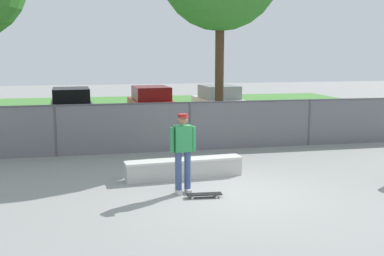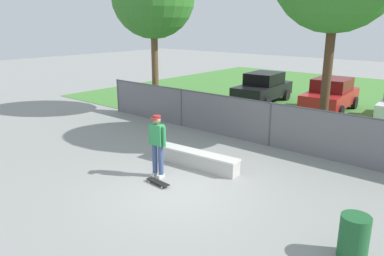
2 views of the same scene
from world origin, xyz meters
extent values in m
plane|color=gray|center=(0.00, 0.00, 0.00)|extent=(80.00, 80.00, 0.00)
cube|color=#478438|center=(0.00, 15.16, 0.01)|extent=(29.09, 20.00, 0.02)
cube|color=#B7B5AD|center=(-0.83, 1.59, 0.22)|extent=(3.06, 0.68, 0.44)
cube|color=silver|center=(-0.83, 1.59, 0.47)|extent=(3.10, 0.72, 0.06)
cube|color=beige|center=(-1.00, 0.27, 0.05)|extent=(0.14, 0.27, 0.10)
cube|color=beige|center=(-1.21, 0.24, 0.05)|extent=(0.14, 0.27, 0.10)
cylinder|color=#384C7A|center=(-1.00, 0.30, 0.54)|extent=(0.15, 0.15, 0.88)
cylinder|color=#384C7A|center=(-1.22, 0.27, 0.54)|extent=(0.15, 0.15, 0.88)
cube|color=#2D8C4C|center=(-1.11, 0.29, 1.28)|extent=(0.40, 0.26, 0.60)
cylinder|color=#2D8C4C|center=(-0.86, 0.32, 1.26)|extent=(0.10, 0.10, 0.58)
cylinder|color=#2D8C4C|center=(-1.36, 0.26, 1.26)|extent=(0.10, 0.10, 0.58)
sphere|color=#9E7051|center=(-1.11, 0.29, 1.71)|extent=(0.22, 0.22, 0.22)
cylinder|color=maroon|center=(-1.11, 0.29, 1.81)|extent=(0.23, 0.23, 0.06)
cube|color=maroon|center=(-1.09, 0.16, 1.78)|extent=(0.21, 0.14, 0.02)
cube|color=black|center=(-0.71, -0.13, 0.08)|extent=(0.81, 0.26, 0.02)
cube|color=#B2B2B7|center=(-0.98, -0.10, 0.06)|extent=(0.07, 0.14, 0.02)
cube|color=#B2B2B7|center=(-0.44, -0.15, 0.06)|extent=(0.07, 0.14, 0.02)
cylinder|color=silver|center=(-0.97, -0.02, 0.03)|extent=(0.06, 0.03, 0.05)
cylinder|color=silver|center=(-0.99, -0.19, 0.03)|extent=(0.06, 0.03, 0.05)
cylinder|color=silver|center=(-0.43, -0.06, 0.03)|extent=(0.06, 0.03, 0.05)
cylinder|color=silver|center=(-0.44, -0.23, 0.03)|extent=(0.06, 0.03, 0.05)
cylinder|color=#4C4C51|center=(-4.27, 4.86, 0.82)|extent=(0.07, 0.07, 1.63)
cylinder|color=#4C4C51|center=(0.00, 4.86, 0.82)|extent=(0.07, 0.07, 1.63)
cylinder|color=#4C4C51|center=(4.27, 4.86, 0.82)|extent=(0.07, 0.07, 1.63)
cylinder|color=#4C4C51|center=(0.00, 4.86, 1.60)|extent=(17.09, 0.05, 0.05)
cube|color=slate|center=(0.00, 4.86, 0.82)|extent=(17.09, 0.01, 1.63)
cylinder|color=#47301E|center=(1.38, 6.23, 2.26)|extent=(0.32, 0.32, 4.51)
cube|color=black|center=(-4.11, 11.52, 0.67)|extent=(2.07, 4.31, 0.70)
cube|color=black|center=(-4.12, 11.67, 1.34)|extent=(1.73, 2.20, 0.64)
cylinder|color=black|center=(-3.13, 10.28, 0.32)|extent=(0.26, 0.65, 0.64)
cylinder|color=black|center=(-4.92, 10.16, 0.32)|extent=(0.26, 0.65, 0.64)
cylinder|color=black|center=(-3.30, 12.87, 0.32)|extent=(0.26, 0.65, 0.64)
cylinder|color=black|center=(-5.09, 12.76, 0.32)|extent=(0.26, 0.65, 0.64)
cube|color=#B21E1E|center=(-0.41, 11.82, 0.67)|extent=(2.07, 4.31, 0.70)
cube|color=#621010|center=(-0.42, 11.97, 1.34)|extent=(1.73, 2.20, 0.64)
cylinder|color=black|center=(0.57, 10.58, 0.32)|extent=(0.26, 0.65, 0.64)
cylinder|color=black|center=(-1.22, 10.46, 0.32)|extent=(0.26, 0.65, 0.64)
cylinder|color=black|center=(0.40, 13.18, 0.32)|extent=(0.26, 0.65, 0.64)
cylinder|color=black|center=(-1.39, 13.06, 0.32)|extent=(0.26, 0.65, 0.64)
cube|color=silver|center=(2.97, 11.86, 0.67)|extent=(2.07, 4.31, 0.70)
cube|color=gray|center=(2.96, 12.01, 1.34)|extent=(1.73, 2.20, 0.64)
cylinder|color=black|center=(3.96, 10.62, 0.32)|extent=(0.26, 0.65, 0.64)
cylinder|color=black|center=(2.16, 10.50, 0.32)|extent=(0.26, 0.65, 0.64)
cylinder|color=black|center=(3.79, 13.21, 0.32)|extent=(0.26, 0.65, 0.64)
cylinder|color=black|center=(1.99, 13.10, 0.32)|extent=(0.26, 0.65, 0.64)
camera|label=1|loc=(-2.98, -9.54, 3.14)|focal=42.17mm
camera|label=2|loc=(6.18, -6.81, 4.36)|focal=34.82mm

